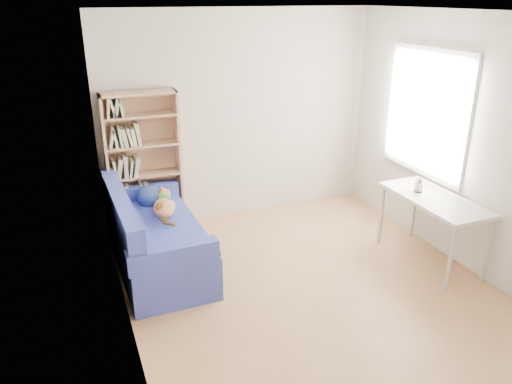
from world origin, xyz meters
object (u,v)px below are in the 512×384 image
sofa (153,238)px  pen_cup (418,186)px  desk (434,204)px  bookshelf (144,170)px

sofa → pen_cup: (2.73, -0.79, 0.48)m
sofa → pen_cup: bearing=-17.6°
sofa → desk: bearing=-21.0°
bookshelf → sofa: bearing=-96.1°
sofa → pen_cup: 2.88m
sofa → desk: sofa is taller
desk → sofa: bearing=160.5°
sofa → bookshelf: bookshelf is taller
sofa → desk: 2.99m
sofa → pen_cup: pen_cup is taller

